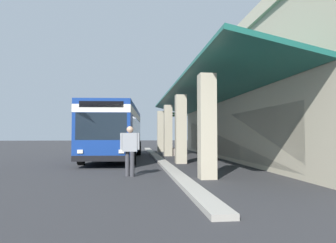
% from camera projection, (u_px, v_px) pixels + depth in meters
% --- Properties ---
extents(ground, '(120.00, 120.00, 0.00)m').
position_uv_depth(ground, '(247.00, 158.00, 19.40)').
color(ground, '#2D2D30').
extents(curb_strip, '(26.68, 0.50, 0.12)m').
position_uv_depth(curb_strip, '(158.00, 158.00, 18.49)').
color(curb_strip, '#9E998E').
rests_on(curb_strip, ground).
extents(plaza_building, '(22.53, 15.03, 7.05)m').
position_uv_depth(plaza_building, '(307.00, 103.00, 19.77)').
color(plaza_building, '#B2A88E').
rests_on(plaza_building, ground).
extents(transit_bus, '(11.35, 3.32, 3.34)m').
position_uv_depth(transit_bus, '(116.00, 129.00, 18.98)').
color(transit_bus, navy).
rests_on(transit_bus, ground).
extents(pedestrian, '(0.33, 0.70, 1.79)m').
position_uv_depth(pedestrian, '(130.00, 148.00, 10.97)').
color(pedestrian, '#38383D').
rests_on(pedestrian, ground).
extents(potted_palm, '(1.81, 1.63, 3.10)m').
position_uv_depth(potted_palm, '(178.00, 145.00, 21.78)').
color(potted_palm, gray).
rests_on(potted_palm, ground).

